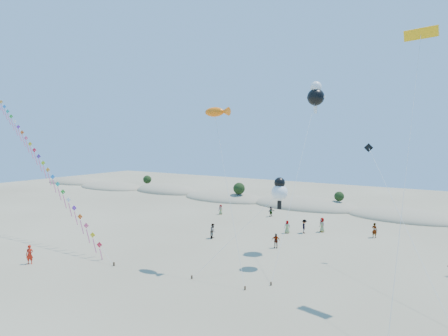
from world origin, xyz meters
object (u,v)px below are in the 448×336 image
parafoil_kite (420,38)px  flyer_foreground (30,254)px  kite_train (37,155)px  fish_kite (217,112)px

parafoil_kite → flyer_foreground: parafoil_kite is taller
kite_train → parafoil_kite: (41.14, 4.24, 9.24)m
kite_train → flyer_foreground: kite_train is taller
parafoil_kite → flyer_foreground: bearing=-160.0°
parafoil_kite → flyer_foreground: (-31.27, -11.35, -18.14)m
fish_kite → flyer_foreground: fish_kite is taller
kite_train → flyer_foreground: size_ratio=17.95×
kite_train → parafoil_kite: 42.38m
fish_kite → flyer_foreground: 22.19m
fish_kite → parafoil_kite: size_ratio=0.74×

